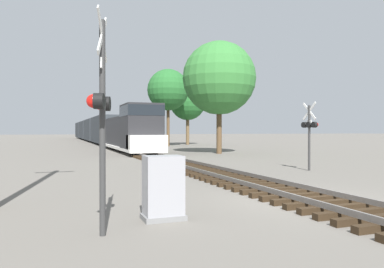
% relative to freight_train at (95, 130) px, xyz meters
% --- Properties ---
extents(ground_plane, '(400.00, 400.00, 0.00)m').
position_rel_freight_train_xyz_m(ground_plane, '(0.00, -60.39, -2.08)').
color(ground_plane, '#666059').
extents(rail_track_bed, '(2.60, 160.00, 0.31)m').
position_rel_freight_train_xyz_m(rail_track_bed, '(0.00, -60.39, -1.95)').
color(rail_track_bed, black).
rests_on(rail_track_bed, ground).
extents(freight_train, '(3.02, 82.02, 4.28)m').
position_rel_freight_train_xyz_m(freight_train, '(0.00, 0.00, 0.00)').
color(freight_train, '#232326').
rests_on(freight_train, ground).
extents(crossing_signal_near, '(0.56, 1.01, 4.37)m').
position_rel_freight_train_xyz_m(crossing_signal_near, '(-6.01, -62.05, 0.39)').
color(crossing_signal_near, '#333333').
rests_on(crossing_signal_near, ground).
extents(crossing_signal_far, '(0.42, 1.01, 3.51)m').
position_rel_freight_train_xyz_m(crossing_signal_far, '(5.42, -53.60, 0.10)').
color(crossing_signal_far, '#333333').
rests_on(crossing_signal_far, ground).
extents(relay_cabinet, '(0.95, 0.69, 1.47)m').
position_rel_freight_train_xyz_m(relay_cabinet, '(-4.52, -61.20, -1.36)').
color(relay_cabinet, slate).
rests_on(relay_cabinet, ground).
extents(tree_far_right, '(6.49, 6.49, 9.96)m').
position_rel_freight_train_xyz_m(tree_far_right, '(6.84, -39.22, 4.61)').
color(tree_far_right, brown).
rests_on(tree_far_right, ground).
extents(tree_mid_background, '(5.40, 5.40, 10.06)m').
position_rel_freight_train_xyz_m(tree_mid_background, '(7.02, -22.73, 5.25)').
color(tree_mid_background, brown).
rests_on(tree_mid_background, ground).
extents(tree_deep_background, '(5.18, 5.18, 8.76)m').
position_rel_freight_train_xyz_m(tree_deep_background, '(11.39, -18.04, 4.06)').
color(tree_deep_background, brown).
rests_on(tree_deep_background, ground).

